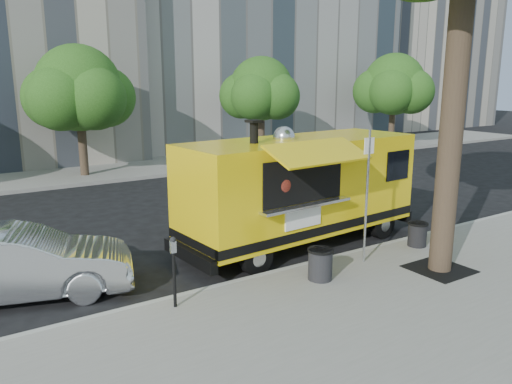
% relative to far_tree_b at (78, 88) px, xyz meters
% --- Properties ---
extents(ground, '(120.00, 120.00, 0.00)m').
position_rel_far_tree_b_xyz_m(ground, '(1.00, -12.70, -3.83)').
color(ground, black).
rests_on(ground, ground).
extents(sidewalk, '(60.00, 6.00, 0.15)m').
position_rel_far_tree_b_xyz_m(sidewalk, '(1.00, -16.70, -3.76)').
color(sidewalk, gray).
rests_on(sidewalk, ground).
extents(curb, '(60.00, 0.14, 0.16)m').
position_rel_far_tree_b_xyz_m(curb, '(1.00, -13.63, -3.76)').
color(curb, '#999993').
rests_on(curb, ground).
extents(far_sidewalk, '(60.00, 5.00, 0.15)m').
position_rel_far_tree_b_xyz_m(far_sidewalk, '(1.00, 0.80, -3.76)').
color(far_sidewalk, gray).
rests_on(far_sidewalk, ground).
extents(building_right, '(16.00, 12.00, 16.00)m').
position_rel_far_tree_b_xyz_m(building_right, '(31.00, 11.30, 4.17)').
color(building_right, '#C0B3A0').
rests_on(building_right, ground).
extents(tree_well, '(1.20, 1.20, 0.02)m').
position_rel_far_tree_b_xyz_m(tree_well, '(3.60, -15.50, -3.68)').
color(tree_well, black).
rests_on(tree_well, sidewalk).
extents(far_tree_b, '(3.60, 3.60, 5.50)m').
position_rel_far_tree_b_xyz_m(far_tree_b, '(0.00, 0.00, 0.00)').
color(far_tree_b, '#33261C').
rests_on(far_tree_b, far_sidewalk).
extents(far_tree_c, '(3.24, 3.24, 5.21)m').
position_rel_far_tree_b_xyz_m(far_tree_c, '(9.00, -0.30, -0.12)').
color(far_tree_c, '#33261C').
rests_on(far_tree_c, far_sidewalk).
extents(far_tree_d, '(3.78, 3.78, 5.64)m').
position_rel_far_tree_b_xyz_m(far_tree_d, '(19.00, -0.10, 0.06)').
color(far_tree_d, '#33261C').
rests_on(far_tree_d, far_sidewalk).
extents(sign_post, '(0.28, 0.06, 3.00)m').
position_rel_far_tree_b_xyz_m(sign_post, '(2.55, -14.25, -1.98)').
color(sign_post, silver).
rests_on(sign_post, sidewalk).
extents(parking_meter, '(0.11, 0.11, 1.33)m').
position_rel_far_tree_b_xyz_m(parking_meter, '(-2.00, -14.05, -2.85)').
color(parking_meter, black).
rests_on(parking_meter, sidewalk).
extents(food_truck, '(6.78, 3.44, 3.28)m').
position_rel_far_tree_b_xyz_m(food_truck, '(2.26, -12.22, -2.29)').
color(food_truck, yellow).
rests_on(food_truck, ground).
extents(sedan, '(4.54, 2.67, 1.41)m').
position_rel_far_tree_b_xyz_m(sedan, '(-4.26, -11.76, -3.13)').
color(sedan, silver).
rests_on(sedan, ground).
extents(trash_bin_left, '(0.54, 0.54, 0.65)m').
position_rel_far_tree_b_xyz_m(trash_bin_left, '(1.05, -14.50, -3.34)').
color(trash_bin_left, black).
rests_on(trash_bin_left, sidewalk).
extents(trash_bin_right, '(0.50, 0.50, 0.59)m').
position_rel_far_tree_b_xyz_m(trash_bin_right, '(4.46, -14.18, -3.36)').
color(trash_bin_right, black).
rests_on(trash_bin_right, sidewalk).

